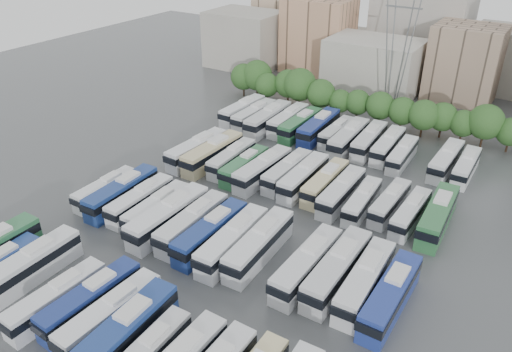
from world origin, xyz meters
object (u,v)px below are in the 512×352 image
Objects in this scene: bus_r0_s6 at (110,315)px; bus_r2_s9 at (341,192)px; bus_r1_s1 at (122,193)px; bus_r1_s8 at (259,244)px; bus_r2_s3 at (232,158)px; bus_r3_s10 at (402,154)px; bus_r1_s4 at (168,216)px; bus_r3_s0 at (243,110)px; bus_r2_s7 at (303,177)px; bus_r2_s8 at (325,182)px; bus_r1_s3 at (157,208)px; bus_r1_s7 at (233,241)px; bus_r1_s12 at (365,281)px; bus_r0_s2 at (29,266)px; bus_r0_s5 at (91,299)px; bus_r2_s6 at (287,171)px; bus_r2_s2 at (213,153)px; bus_r1_s2 at (140,200)px; bus_r3_s1 at (254,115)px; bus_r3_s5 at (319,127)px; bus_r1_s0 at (105,189)px; bus_r3_s7 at (349,138)px; bus_r3_s12 at (446,160)px; bus_r0_s4 at (57,299)px; bus_r3_s4 at (301,125)px; bus_r2_s11 at (390,203)px; bus_r3_s2 at (268,119)px; bus_r2_s13 at (438,215)px; bus_r2_s1 at (197,149)px; electricity_pylon at (402,20)px; bus_r0_s7 at (123,335)px; bus_r3_s13 at (466,167)px; bus_r2_s5 at (263,169)px; bus_r3_s9 at (388,145)px; bus_r1_s6 at (211,232)px; bus_r2_s4 at (244,166)px; bus_r2_s12 at (411,213)px; bus_r1_s10 at (307,264)px.

bus_r2_s9 is (9.62, 35.06, -0.02)m from bus_r0_s6.
bus_r1_s8 is (23.16, 0.09, 0.04)m from bus_r1_s1.
bus_r2_s3 reaches higher than bus_r3_s10.
bus_r1_s4 reaches higher than bus_r3_s0.
bus_r2_s8 is at bearing 5.78° from bus_r2_s7.
bus_r3_s0 is at bearing 103.83° from bus_r1_s3.
bus_r1_s7 reaches higher than bus_r1_s12.
bus_r0_s2 reaches higher than bus_r2_s7.
bus_r0_s5 reaches higher than bus_r2_s6.
bus_r2_s2 is at bearing 137.01° from bus_r1_s8.
bus_r1_s2 is 35.17m from bus_r3_s1.
bus_r1_s7 is at bearing -55.63° from bus_r3_s0.
bus_r2_s2 is at bearing -118.65° from bus_r3_s5.
bus_r1_s0 is at bearing 108.98° from bus_r0_s2.
bus_r3_s12 is at bearing 1.11° from bus_r3_s7.
bus_r2_s9 is at bearing 68.12° from bus_r0_s4.
bus_r3_s4 reaches higher than bus_r1_s3.
bus_r0_s4 is at bearing -112.20° from bus_r3_s10.
bus_r2_s11 is (33.09, 18.50, -0.32)m from bus_r1_s1.
bus_r3_s2 is (-19.70, 34.47, 0.07)m from bus_r1_s8.
bus_r3_s4 is at bearing 173.32° from bus_r3_s7.
bus_r2_s1 is at bearing 179.61° from bus_r2_s13.
bus_r0_s4 is at bearing -99.17° from bus_r2_s6.
electricity_pylon is 3.13× the size of bus_r1_s0.
bus_r2_s8 is at bearing 82.04° from bus_r0_s6.
bus_r2_s8 is 16.59m from bus_r3_s7.
bus_r2_s1 is at bearing 117.45° from bus_r0_s6.
bus_r0_s7 is 1.23× the size of bus_r3_s13.
bus_r2_s9 is at bearing 49.30° from bus_r1_s4.
bus_r0_s2 is 1.01× the size of bus_r2_s5.
bus_r3_s9 reaches higher than bus_r1_s3.
bus_r3_s10 is at bearing 76.74° from bus_r1_s8.
bus_r1_s4 is (13.03, -0.99, 0.43)m from bus_r1_s0.
bus_r3_s4 is at bearing 102.79° from bus_r2_s5.
bus_r0_s2 is at bearing -137.74° from bus_r1_s7.
bus_r2_s9 is at bearing 62.29° from bus_r1_s6.
bus_r2_s3 is at bearing 175.39° from bus_r2_s5.
bus_r1_s7 is (3.32, 16.81, 0.12)m from bus_r0_s6.
bus_r2_s6 is at bearing -121.54° from bus_r3_s9.
bus_r0_s5 is at bearing -80.43° from bus_r3_s2.
bus_r2_s8 is at bearing 0.54° from bus_r2_s6.
bus_r2_s2 is 6.60m from bus_r2_s4.
bus_r2_s2 is 33.00m from bus_r2_s12.
bus_r0_s5 reaches higher than bus_r0_s4.
bus_r2_s6 reaches higher than bus_r1_s3.
bus_r0_s7 is at bearing -98.66° from bus_r3_s9.
bus_r2_s9 is (16.45, 18.47, -0.23)m from bus_r1_s4.
bus_r0_s2 is at bearing -179.42° from bus_r0_s6.
bus_r1_s10 reaches higher than bus_r3_s13.
bus_r2_s7 is (6.44, 35.53, 0.05)m from bus_r0_s5.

